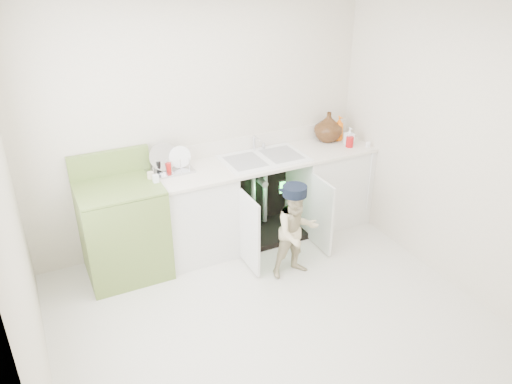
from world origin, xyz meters
TOP-DOWN VIEW (x-y plane):
  - ground at (0.00, 0.00)m, footprint 3.50×3.50m
  - room_shell at (0.00, 0.00)m, footprint 6.00×5.50m
  - counter_run at (0.58, 1.21)m, footprint 2.44×1.02m
  - avocado_stove at (-0.92, 1.18)m, footprint 0.74×0.65m
  - repair_worker at (0.51, 0.44)m, footprint 0.45×0.60m

SIDE VIEW (x-z plane):
  - ground at x=0.00m, z-range 0.00..0.00m
  - repair_worker at x=0.51m, z-range 0.01..0.93m
  - avocado_stove at x=-0.92m, z-range -0.10..1.05m
  - counter_run at x=0.58m, z-range -0.14..1.08m
  - room_shell at x=0.00m, z-range 0.62..1.88m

